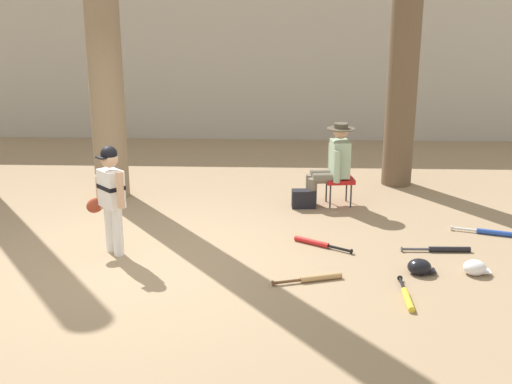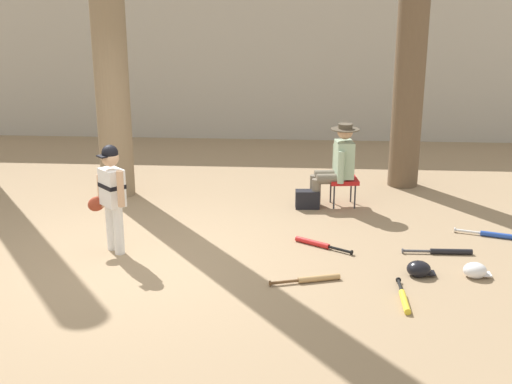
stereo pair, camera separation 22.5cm
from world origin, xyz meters
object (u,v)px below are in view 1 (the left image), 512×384
Objects in this scene: young_ballplayer at (110,193)px; seated_spectator at (333,162)px; handbag_beside_stool at (304,199)px; bat_yellow_trainer at (407,297)px; tree_behind_spectator at (405,40)px; batting_helmet_white at (475,268)px; bat_blue_youth at (491,232)px; bat_wood_tan at (316,278)px; bat_red_barrel at (316,243)px; batting_helmet_black at (420,267)px; folding_stool at (339,180)px; bat_black_composite at (444,249)px.

seated_spectator is at bearing 35.49° from young_ballplayer.
young_ballplayer is at bearing -142.14° from handbag_beside_stool.
handbag_beside_stool is 0.46× the size of bat_yellow_trainer.
tree_behind_spectator reaches higher than bat_yellow_trainer.
bat_yellow_trainer is 2.48× the size of batting_helmet_white.
batting_helmet_white is at bearing -113.85° from bat_blue_youth.
batting_helmet_white is at bearing -6.31° from young_ballplayer.
young_ballplayer is at bearing -170.48° from bat_blue_youth.
bat_wood_tan and bat_red_barrel have the same top height.
young_ballplayer is at bearing -141.29° from tree_behind_spectator.
bat_yellow_trainer is at bearing -126.38° from bat_blue_youth.
bat_yellow_trainer is 2.40× the size of batting_helmet_black.
handbag_beside_stool is (-0.41, -0.14, -0.51)m from seated_spectator.
tree_behind_spectator is 4.63m from bat_wood_tan.
bat_blue_youth is 2.58× the size of batting_helmet_white.
bat_yellow_trainer is at bearing -19.09° from young_ballplayer.
bat_yellow_trainer is at bearing -71.95° from handbag_beside_stool.
seated_spectator reaches higher than folding_stool.
seated_spectator reaches higher than bat_wood_tan.
bat_black_composite is (1.12, -1.77, -0.33)m from folding_stool.
batting_helmet_black reaches higher than bat_black_composite.
bat_wood_tan is at bearing -99.69° from folding_stool.
young_ballplayer is 1.75× the size of bat_yellow_trainer.
folding_stool is 2.21m from bat_blue_youth.
tree_behind_spectator is 6.70× the size of bat_wood_tan.
batting_helmet_black is at bearing -61.90° from handbag_beside_stool.
tree_behind_spectator is 4.27× the size of seated_spectator.
bat_blue_youth is (2.36, -1.01, -0.10)m from handbag_beside_stool.
folding_stool reaches higher than handbag_beside_stool.
young_ballplayer is 4.35× the size of batting_helmet_white.
bat_wood_tan is at bearing -150.70° from bat_black_composite.
folding_stool is at bearing 106.15° from batting_helmet_black.
seated_spectator is at bearing 79.42° from bat_red_barrel.
young_ballplayer is 1.58× the size of bat_black_composite.
tree_behind_spectator is at bearing 91.99° from bat_black_composite.
tree_behind_spectator is 4.79m from bat_yellow_trainer.
bat_yellow_trainer is at bearing -81.77° from folding_stool.
bat_black_composite is at bearing -57.72° from folding_stool.
batting_helmet_white is (4.12, -0.46, -0.67)m from young_ballplayer.
bat_blue_youth is at bearing 39.59° from bat_black_composite.
tree_behind_spectator is at bearing 110.01° from bat_blue_youth.
bat_red_barrel is (-0.30, -1.61, -0.61)m from seated_spectator.
handbag_beside_stool reaches higher than bat_wood_tan.
handbag_beside_stool is at bearing 91.23° from bat_wood_tan.
bat_wood_tan is at bearing -93.02° from bat_red_barrel.
young_ballplayer is 3.44m from folding_stool.
bat_wood_tan is at bearing 154.89° from bat_yellow_trainer.
young_ballplayer is at bearing -172.35° from bat_red_barrel.
young_ballplayer is 1.88× the size of bat_red_barrel.
young_ballplayer is at bearing -145.30° from folding_stool.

